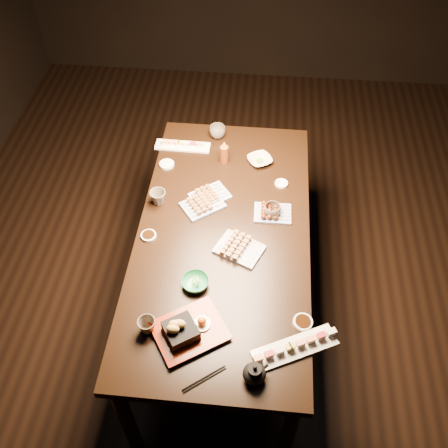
% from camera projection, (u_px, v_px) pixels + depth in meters
% --- Properties ---
extents(ground, '(5.00, 5.00, 0.00)m').
position_uv_depth(ground, '(223.00, 284.00, 3.30)').
color(ground, black).
rests_on(ground, ground).
extents(dining_table, '(1.24, 1.94, 0.75)m').
position_uv_depth(dining_table, '(223.00, 275.00, 2.89)').
color(dining_table, black).
rests_on(dining_table, ground).
extents(sushi_platter_near, '(0.39, 0.26, 0.05)m').
position_uv_depth(sushi_platter_near, '(295.00, 346.00, 2.16)').
color(sushi_platter_near, white).
rests_on(sushi_platter_near, dining_table).
extents(sushi_platter_far, '(0.34, 0.10, 0.04)m').
position_uv_depth(sushi_platter_far, '(183.00, 144.00, 3.05)').
color(sushi_platter_far, white).
rests_on(sushi_platter_far, dining_table).
extents(yakitori_plate_center, '(0.27, 0.26, 0.06)m').
position_uv_depth(yakitori_plate_center, '(202.00, 202.00, 2.72)').
color(yakitori_plate_center, '#828EB6').
rests_on(yakitori_plate_center, dining_table).
extents(yakitori_plate_right, '(0.28, 0.24, 0.06)m').
position_uv_depth(yakitori_plate_right, '(239.00, 247.00, 2.51)').
color(yakitori_plate_right, '#828EB6').
rests_on(yakitori_plate_right, dining_table).
extents(yakitori_plate_left, '(0.25, 0.24, 0.05)m').
position_uv_depth(yakitori_plate_left, '(210.00, 193.00, 2.76)').
color(yakitori_plate_left, '#828EB6').
rests_on(yakitori_plate_left, dining_table).
extents(tsukune_plate, '(0.20, 0.15, 0.05)m').
position_uv_depth(tsukune_plate, '(273.00, 211.00, 2.68)').
color(tsukune_plate, '#828EB6').
rests_on(tsukune_plate, dining_table).
extents(edamame_bowl_green, '(0.16, 0.16, 0.04)m').
position_uv_depth(edamame_bowl_green, '(195.00, 283.00, 2.38)').
color(edamame_bowl_green, '#2B8452').
rests_on(edamame_bowl_green, dining_table).
extents(edamame_bowl_cream, '(0.19, 0.19, 0.03)m').
position_uv_depth(edamame_bowl_cream, '(260.00, 160.00, 2.96)').
color(edamame_bowl_cream, beige).
rests_on(edamame_bowl_cream, dining_table).
extents(tempura_tray, '(0.39, 0.37, 0.11)m').
position_uv_depth(tempura_tray, '(189.00, 326.00, 2.19)').
color(tempura_tray, black).
rests_on(tempura_tray, dining_table).
extents(teacup_near_left, '(0.11, 0.11, 0.08)m').
position_uv_depth(teacup_near_left, '(147.00, 326.00, 2.21)').
color(teacup_near_left, brown).
rests_on(teacup_near_left, dining_table).
extents(teacup_mid_right, '(0.11, 0.11, 0.07)m').
position_uv_depth(teacup_mid_right, '(272.00, 211.00, 2.66)').
color(teacup_mid_right, brown).
rests_on(teacup_mid_right, dining_table).
extents(teacup_far_left, '(0.09, 0.09, 0.08)m').
position_uv_depth(teacup_far_left, '(158.00, 197.00, 2.72)').
color(teacup_far_left, brown).
rests_on(teacup_far_left, dining_table).
extents(teacup_far_right, '(0.13, 0.13, 0.08)m').
position_uv_depth(teacup_far_right, '(217.00, 132.00, 3.10)').
color(teacup_far_right, brown).
rests_on(teacup_far_right, dining_table).
extents(teapot, '(0.16, 0.16, 0.10)m').
position_uv_depth(teapot, '(254.00, 372.00, 2.05)').
color(teapot, black).
rests_on(teapot, dining_table).
extents(condiment_bottle, '(0.06, 0.06, 0.15)m').
position_uv_depth(condiment_bottle, '(224.00, 152.00, 2.92)').
color(condiment_bottle, '#6B2E0E').
rests_on(condiment_bottle, dining_table).
extents(sauce_dish_west, '(0.11, 0.11, 0.01)m').
position_uv_depth(sauce_dish_west, '(149.00, 236.00, 2.59)').
color(sauce_dish_west, white).
rests_on(sauce_dish_west, dining_table).
extents(sauce_dish_east, '(0.08, 0.08, 0.01)m').
position_uv_depth(sauce_dish_east, '(281.00, 184.00, 2.84)').
color(sauce_dish_east, white).
rests_on(sauce_dish_east, dining_table).
extents(sauce_dish_se, '(0.12, 0.12, 0.02)m').
position_uv_depth(sauce_dish_se, '(303.00, 322.00, 2.25)').
color(sauce_dish_se, white).
rests_on(sauce_dish_se, dining_table).
extents(sauce_dish_nw, '(0.10, 0.10, 0.02)m').
position_uv_depth(sauce_dish_nw, '(167.00, 164.00, 2.95)').
color(sauce_dish_nw, white).
rests_on(sauce_dish_nw, dining_table).
extents(chopsticks_near, '(0.18, 0.14, 0.01)m').
position_uv_depth(chopsticks_near, '(204.00, 379.00, 2.08)').
color(chopsticks_near, black).
rests_on(chopsticks_near, dining_table).
extents(chopsticks_se, '(0.21, 0.08, 0.01)m').
position_uv_depth(chopsticks_se, '(290.00, 344.00, 2.19)').
color(chopsticks_se, black).
rests_on(chopsticks_se, dining_table).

